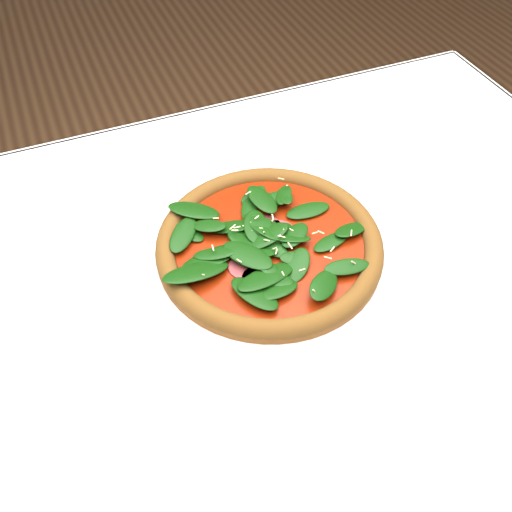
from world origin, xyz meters
name	(u,v)px	position (x,y,z in m)	size (l,w,h in m)	color
ground	(258,481)	(0.00, 0.00, 0.00)	(6.00, 6.00, 0.00)	brown
dining_table	(260,316)	(0.00, 0.00, 0.65)	(1.21, 0.81, 0.75)	white
plate	(269,253)	(0.02, 0.02, 0.76)	(0.36, 0.36, 0.02)	white
pizza	(269,242)	(0.02, 0.02, 0.78)	(0.39, 0.39, 0.04)	brown
saucer_far	(404,98)	(0.41, 0.28, 0.76)	(0.14, 0.14, 0.01)	white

